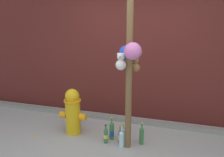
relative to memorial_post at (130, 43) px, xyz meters
The scene contains 11 objects.
building_wall 1.33m from the memorial_post, 98.31° to the left, with size 10.00×0.20×3.87m.
curb_strip 1.84m from the memorial_post, 101.82° to the left, with size 8.00×0.12×0.08m, color gray.
memorial_post is the anchor object (origin of this frame).
fire_hydrant 1.62m from the memorial_post, behind, with size 0.49×0.30×0.81m.
bottle_0 1.53m from the memorial_post, 156.31° to the left, with size 0.06×0.06×0.31m.
bottle_1 1.53m from the memorial_post, 157.04° to the left, with size 0.08×0.08×0.39m.
bottle_2 1.55m from the memorial_post, behind, with size 0.07×0.07×0.32m.
bottle_3 1.50m from the memorial_post, 34.04° to the left, with size 0.07×0.07×0.37m.
bottle_4 1.54m from the memorial_post, 125.58° to the left, with size 0.08×0.08×0.30m.
bottle_5 1.50m from the memorial_post, 151.29° to the right, with size 0.08×0.08×0.35m.
litter_1 2.32m from the memorial_post, behind, with size 0.12×0.08×0.01m, color tan.
Camera 1 is at (0.94, -2.74, 1.94)m, focal length 37.44 mm.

